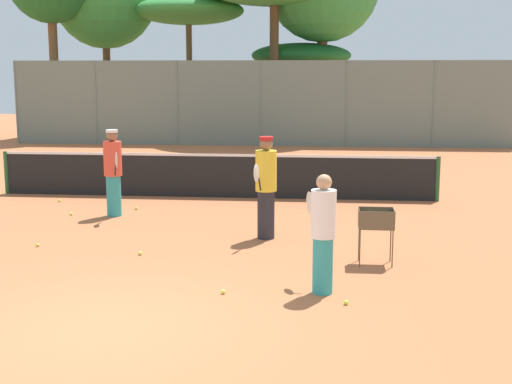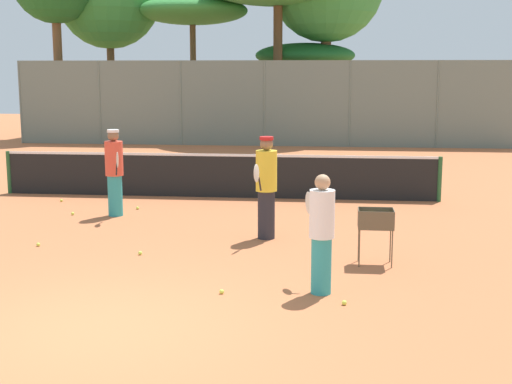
# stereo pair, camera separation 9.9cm
# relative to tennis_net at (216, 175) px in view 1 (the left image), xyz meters

# --- Properties ---
(ground_plane) EXTENTS (80.00, 80.00, 0.00)m
(ground_plane) POSITION_rel_tennis_net_xyz_m (0.00, -8.99, -0.56)
(ground_plane) COLOR #B7663D
(tennis_net) EXTENTS (10.71, 0.10, 1.07)m
(tennis_net) POSITION_rel_tennis_net_xyz_m (0.00, 0.00, 0.00)
(tennis_net) COLOR #26592D
(tennis_net) RESTS_ON ground_plane
(back_fence) EXTENTS (20.66, 0.08, 3.44)m
(back_fence) POSITION_rel_tennis_net_xyz_m (0.00, 11.91, 1.16)
(back_fence) COLOR slate
(back_fence) RESTS_ON ground_plane
(tree_3) EXTENTS (5.11, 5.11, 6.38)m
(tree_3) POSITION_rel_tennis_net_xyz_m (-3.75, 16.24, 5.15)
(tree_3) COLOR brown
(tree_3) RESTS_ON ground_plane
(tree_5) EXTENTS (4.64, 4.64, 4.30)m
(tree_5) POSITION_rel_tennis_net_xyz_m (1.43, 16.84, 3.13)
(tree_5) COLOR brown
(tree_5) RESTS_ON ground_plane
(player_white_outfit) EXTENTS (0.52, 0.88, 1.84)m
(player_white_outfit) POSITION_rel_tennis_net_xyz_m (-1.81, -2.42, 0.40)
(player_white_outfit) COLOR teal
(player_white_outfit) RESTS_ON ground_plane
(player_red_cap) EXTENTS (0.39, 0.94, 1.89)m
(player_red_cap) POSITION_rel_tennis_net_xyz_m (1.58, -4.14, 0.42)
(player_red_cap) COLOR #26262D
(player_red_cap) RESTS_ON ground_plane
(player_yellow_shirt) EXTENTS (0.46, 0.86, 1.68)m
(player_yellow_shirt) POSITION_rel_tennis_net_xyz_m (2.65, -7.31, 0.31)
(player_yellow_shirt) COLOR teal
(player_yellow_shirt) RESTS_ON ground_plane
(ball_cart) EXTENTS (0.56, 0.41, 0.90)m
(ball_cart) POSITION_rel_tennis_net_xyz_m (3.48, -5.73, 0.11)
(ball_cart) COLOR brown
(ball_cart) RESTS_ON ground_plane
(tennis_ball_0) EXTENTS (0.07, 0.07, 0.07)m
(tennis_ball_0) POSITION_rel_tennis_net_xyz_m (-3.58, -0.99, -0.53)
(tennis_ball_0) COLOR #D1E54C
(tennis_ball_0) RESTS_ON ground_plane
(tennis_ball_1) EXTENTS (0.07, 0.07, 0.07)m
(tennis_ball_1) POSITION_rel_tennis_net_xyz_m (2.97, -7.80, -0.53)
(tennis_ball_1) COLOR #D1E54C
(tennis_ball_1) RESTS_ON ground_plane
(tennis_ball_3) EXTENTS (0.07, 0.07, 0.07)m
(tennis_ball_3) POSITION_rel_tennis_net_xyz_m (-2.75, -2.46, -0.53)
(tennis_ball_3) COLOR #D1E54C
(tennis_ball_3) RESTS_ON ground_plane
(tennis_ball_4) EXTENTS (0.07, 0.07, 0.07)m
(tennis_ball_4) POSITION_rel_tennis_net_xyz_m (-0.42, -5.56, -0.53)
(tennis_ball_4) COLOR #D1E54C
(tennis_ball_4) RESTS_ON ground_plane
(tennis_ball_5) EXTENTS (0.07, 0.07, 0.07)m
(tennis_ball_5) POSITION_rel_tennis_net_xyz_m (-2.37, -5.17, -0.53)
(tennis_ball_5) COLOR #D1E54C
(tennis_ball_5) RESTS_ON ground_plane
(tennis_ball_6) EXTENTS (0.07, 0.07, 0.07)m
(tennis_ball_6) POSITION_rel_tennis_net_xyz_m (1.28, -7.50, -0.53)
(tennis_ball_6) COLOR #D1E54C
(tennis_ball_6) RESTS_ON ground_plane
(tennis_ball_7) EXTENTS (0.07, 0.07, 0.07)m
(tennis_ball_7) POSITION_rel_tennis_net_xyz_m (-1.53, -1.70, -0.53)
(tennis_ball_7) COLOR #D1E54C
(tennis_ball_7) RESTS_ON ground_plane
(parked_car) EXTENTS (4.20, 1.70, 1.60)m
(parked_car) POSITION_rel_tennis_net_xyz_m (-2.46, 14.89, 0.10)
(parked_car) COLOR #3F4C8C
(parked_car) RESTS_ON ground_plane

